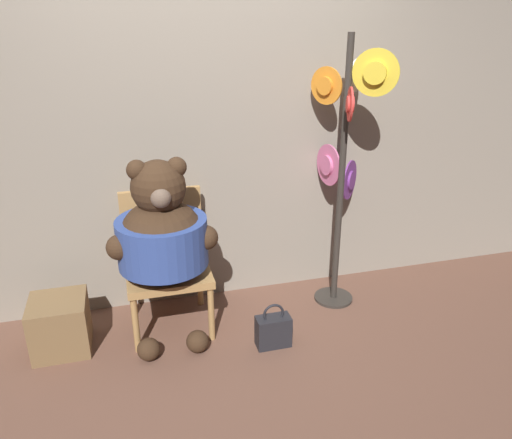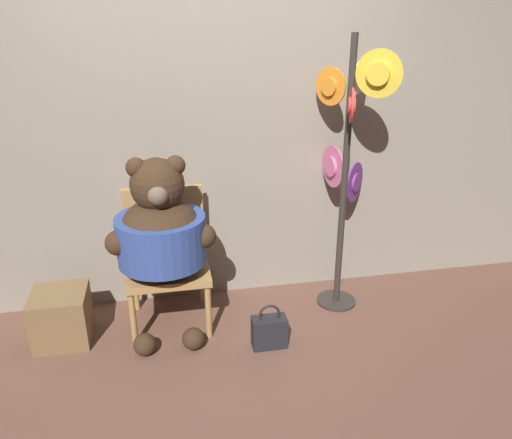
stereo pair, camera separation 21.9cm
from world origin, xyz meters
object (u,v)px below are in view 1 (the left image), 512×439
(teddy_bear, at_px, (162,237))
(hat_display_rack, at_px, (345,155))
(handbag_on_ground, at_px, (273,330))
(chair, at_px, (166,257))

(teddy_bear, bearing_deg, hat_display_rack, 6.57)
(teddy_bear, xyz_separation_m, handbag_on_ground, (0.62, -0.30, -0.59))
(handbag_on_ground, bearing_deg, chair, 141.83)
(handbag_on_ground, bearing_deg, teddy_bear, 153.93)
(chair, distance_m, teddy_bear, 0.28)
(hat_display_rack, height_order, handbag_on_ground, hat_display_rack)
(teddy_bear, distance_m, handbag_on_ground, 0.91)
(hat_display_rack, relative_size, handbag_on_ground, 6.15)
(hat_display_rack, xyz_separation_m, handbag_on_ground, (-0.62, -0.45, -0.98))
(chair, height_order, hat_display_rack, hat_display_rack)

